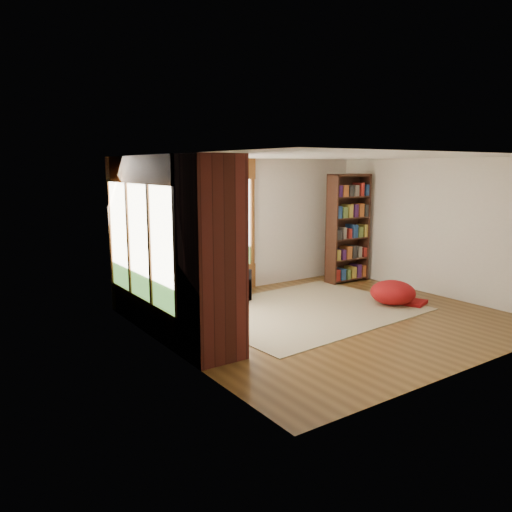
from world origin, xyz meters
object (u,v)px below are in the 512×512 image
bookshelf (348,229)px  pouf (393,292)px  dog_tan (172,265)px  brick_chimney (210,258)px  dog_brindle (168,278)px  sectional_sofa (175,296)px  area_rug (306,310)px

bookshelf → pouf: (-0.62, -1.79, -0.92)m
bookshelf → dog_tan: bearing=178.5°
brick_chimney → dog_brindle: brick_chimney is taller
sectional_sofa → bookshelf: bearing=-0.2°
bookshelf → dog_tan: (-4.04, 0.10, -0.36)m
sectional_sofa → brick_chimney: bearing=-103.6°
sectional_sofa → dog_tan: dog_tan is taller
pouf → sectional_sofa: bearing=153.8°
bookshelf → dog_tan: size_ratio=2.25×
area_rug → dog_tan: dog_tan is taller
area_rug → pouf: pouf is taller
sectional_sofa → pouf: (3.47, -1.71, -0.07)m
sectional_sofa → pouf: bearing=-27.6°
dog_brindle → sectional_sofa: bearing=-61.8°
dog_tan → brick_chimney: bearing=-138.9°
brick_chimney → sectional_sofa: bearing=77.7°
pouf → bookshelf: bearing=70.8°
bookshelf → dog_tan: bookshelf is taller
pouf → dog_tan: dog_tan is taller
area_rug → bookshelf: bearing=29.0°
sectional_sofa → pouf: 3.87m
sectional_sofa → dog_brindle: dog_brindle is taller
area_rug → bookshelf: (2.16, 1.20, 1.14)m
brick_chimney → sectional_sofa: size_ratio=1.18×
area_rug → pouf: bearing=-21.0°
brick_chimney → sectional_sofa: 2.32m
brick_chimney → bookshelf: brick_chimney is taller
area_rug → bookshelf: 2.72m
area_rug → dog_brindle: bearing=165.9°
brick_chimney → sectional_sofa: (0.45, 2.05, -1.00)m
sectional_sofa → bookshelf: 4.18m
sectional_sofa → area_rug: bearing=-31.4°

